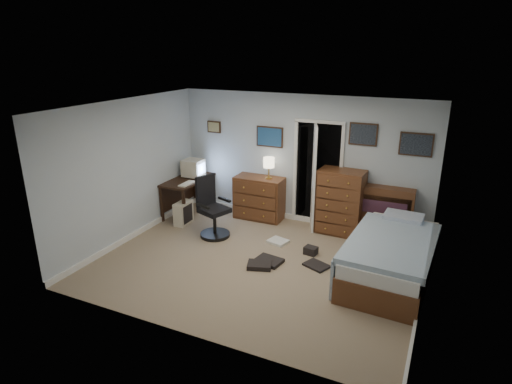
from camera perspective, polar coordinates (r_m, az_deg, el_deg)
floor at (r=7.02m, az=0.22°, el=-9.52°), size 5.00×4.00×0.02m
computer_desk at (r=8.98m, az=-9.37°, el=0.80°), size 0.62×1.32×0.76m
crt_monitor at (r=8.93m, az=-8.35°, el=3.18°), size 0.40×0.37×0.36m
keyboard at (r=8.50m, az=-9.22°, el=1.09°), size 0.16×0.41×0.02m
pc_tower at (r=8.51m, az=-9.65°, el=-2.78°), size 0.21×0.43×0.45m
office_chair at (r=7.86m, az=-5.87°, el=-2.85°), size 0.70×0.70×1.12m
media_stack at (r=9.57m, az=-7.28°, el=0.91°), size 0.16×0.16×0.80m
low_dresser at (r=8.62m, az=0.46°, el=-0.76°), size 0.98×0.50×0.87m
table_lamp at (r=8.32m, az=1.73°, el=3.86°), size 0.22×0.22×0.42m
doorway at (r=8.52m, az=8.76°, el=2.81°), size 0.96×1.12×2.05m
tall_dresser at (r=8.04m, az=11.19°, el=-1.31°), size 0.85×0.53×1.21m
headboard_bookcase at (r=8.05m, az=16.45°, el=-2.44°), size 1.07×0.30×0.96m
bed at (r=6.79m, az=17.45°, el=-8.19°), size 1.29×2.26×0.72m
wall_posters at (r=8.01m, az=9.95°, el=7.21°), size 4.38×0.04×0.60m
floor_clutter at (r=7.12m, az=3.36°, el=-8.74°), size 1.31×1.33×0.13m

